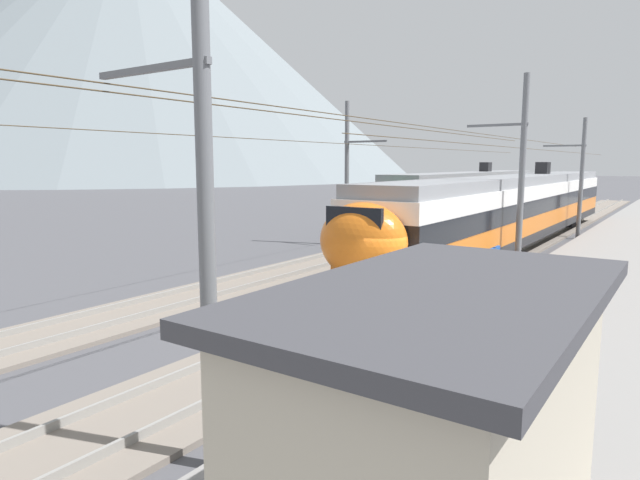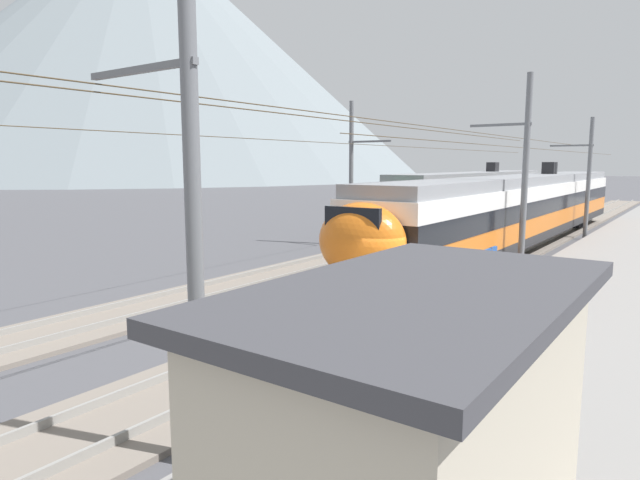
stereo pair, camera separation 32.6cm
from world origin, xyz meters
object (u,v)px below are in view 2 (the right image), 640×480
at_px(catenary_mast_mid, 521,173).
at_px(platform_shelter, 420,430).
at_px(catenary_mast_west, 185,192).
at_px(platform_sign, 490,274).
at_px(passenger_walking, 485,347).
at_px(handbag_near_sign, 472,341).
at_px(potted_plant_platform_edge, 423,339).
at_px(train_far_track, 472,195).
at_px(train_near_platform, 522,207).
at_px(catenary_mast_east, 586,176).
at_px(catenary_mast_far_side, 354,171).
at_px(handbag_beside_passenger, 499,369).

height_order(catenary_mast_mid, platform_shelter, catenary_mast_mid).
distance_m(catenary_mast_west, platform_sign, 7.40).
height_order(passenger_walking, handbag_near_sign, passenger_walking).
bearing_deg(passenger_walking, platform_sign, 17.58).
xyz_separation_m(handbag_near_sign, potted_plant_platform_edge, (-1.38, 0.57, 0.31)).
height_order(train_far_track, catenary_mast_west, catenary_mast_west).
xyz_separation_m(passenger_walking, potted_plant_platform_edge, (1.13, 1.69, -0.49)).
height_order(train_near_platform, passenger_walking, train_near_platform).
height_order(catenary_mast_mid, potted_plant_platform_edge, catenary_mast_mid).
bearing_deg(catenary_mast_west, handbag_near_sign, -16.64).
bearing_deg(train_far_track, platform_sign, -159.00).
bearing_deg(catenary_mast_mid, passenger_walking, -166.41).
bearing_deg(catenary_mast_east, train_far_track, 72.04).
height_order(catenary_mast_west, platform_sign, catenary_mast_west).
height_order(catenary_mast_mid, catenary_mast_east, catenary_mast_mid).
bearing_deg(train_far_track, platform_shelter, -160.61).
relative_size(train_far_track, catenary_mast_east, 0.54).
bearing_deg(catenary_mast_east, train_near_platform, 161.89).
relative_size(train_far_track, handbag_near_sign, 61.76).
bearing_deg(platform_shelter, catenary_mast_east, 7.33).
bearing_deg(catenary_mast_west, train_far_track, 13.32).
relative_size(catenary_mast_mid, handbag_near_sign, 114.80).
relative_size(catenary_mast_mid, catenary_mast_east, 1.00).
relative_size(train_far_track, passenger_walking, 14.70).
bearing_deg(catenary_mast_west, catenary_mast_far_side, 26.06).
distance_m(catenary_mast_mid, catenary_mast_far_side, 10.34).
xyz_separation_m(platform_sign, passenger_walking, (-2.80, -0.89, -0.72)).
height_order(train_far_track, platform_sign, train_far_track).
relative_size(train_near_platform, catenary_mast_mid, 0.73).
bearing_deg(catenary_mast_far_side, potted_plant_platform_edge, -143.21).
height_order(platform_sign, potted_plant_platform_edge, platform_sign).
bearing_deg(catenary_mast_mid, catenary_mast_far_side, 70.86).
bearing_deg(handbag_beside_passenger, train_near_platform, 14.52).
distance_m(catenary_mast_east, handbag_near_sign, 23.76).
bearing_deg(handbag_beside_passenger, handbag_near_sign, 37.57).
relative_size(potted_plant_platform_edge, platform_shelter, 0.17).
bearing_deg(potted_plant_platform_edge, platform_shelter, -155.49).
relative_size(train_far_track, platform_sign, 10.97).
distance_m(catenary_mast_east, potted_plant_platform_edge, 25.04).
height_order(handbag_beside_passenger, handbag_near_sign, handbag_beside_passenger).
height_order(catenary_mast_mid, handbag_beside_passenger, catenary_mast_mid).
height_order(catenary_mast_far_side, handbag_beside_passenger, catenary_mast_far_side).
bearing_deg(platform_shelter, catenary_mast_far_side, 33.76).
bearing_deg(handbag_near_sign, catenary_mast_mid, 10.82).
relative_size(train_near_platform, handbag_near_sign, 83.75).
distance_m(platform_sign, handbag_beside_passenger, 2.36).
xyz_separation_m(train_near_platform, passenger_walking, (-20.09, -4.99, -0.93)).
height_order(catenary_mast_west, potted_plant_platform_edge, catenary_mast_west).
relative_size(passenger_walking, handbag_near_sign, 4.20).
bearing_deg(platform_shelter, handbag_near_sign, 15.80).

